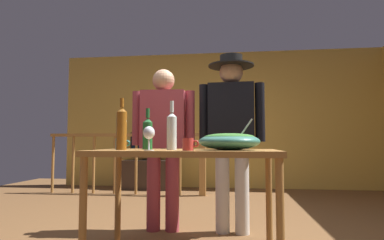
{
  "coord_description": "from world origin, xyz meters",
  "views": [
    {
      "loc": [
        0.31,
        -2.89,
        0.84
      ],
      "look_at": [
        -0.05,
        -0.19,
        1.02
      ],
      "focal_mm": 30.51,
      "sensor_mm": 36.0,
      "label": 1
    }
  ],
  "objects": [
    {
      "name": "mug_teal",
      "position": [
        -0.54,
        -0.53,
        0.82
      ],
      "size": [
        0.11,
        0.08,
        0.08
      ],
      "color": "teal",
      "rests_on": "serving_table"
    },
    {
      "name": "tv_console",
      "position": [
        -1.23,
        2.85,
        0.26
      ],
      "size": [
        0.9,
        0.4,
        0.51
      ],
      "primitive_type": "cube",
      "color": "#38281E",
      "rests_on": "ground_plane"
    },
    {
      "name": "flat_screen_tv",
      "position": [
        -1.23,
        2.82,
        0.8
      ],
      "size": [
        0.65,
        0.12,
        0.5
      ],
      "color": "black",
      "rests_on": "tv_console"
    },
    {
      "name": "back_wall",
      "position": [
        0.0,
        3.2,
        1.26
      ],
      "size": [
        5.92,
        0.1,
        2.51
      ],
      "primitive_type": "cube",
      "color": "gold",
      "rests_on": "ground_plane"
    },
    {
      "name": "wine_bottle_clear",
      "position": [
        -0.14,
        -0.59,
        0.92
      ],
      "size": [
        0.07,
        0.07,
        0.35
      ],
      "color": "silver",
      "rests_on": "serving_table"
    },
    {
      "name": "ground_plane",
      "position": [
        0.0,
        0.0,
        0.0
      ],
      "size": [
        8.32,
        8.32,
        0.0
      ],
      "primitive_type": "plane",
      "color": "brown"
    },
    {
      "name": "person_standing_right",
      "position": [
        0.28,
        0.18,
        0.99
      ],
      "size": [
        0.61,
        0.43,
        1.66
      ],
      "rotation": [
        0.0,
        0.0,
        3.08
      ],
      "color": "beige",
      "rests_on": "ground_plane"
    },
    {
      "name": "salad_bowl",
      "position": [
        0.27,
        -0.57,
        0.85
      ],
      "size": [
        0.43,
        0.43,
        0.22
      ],
      "color": "#337060",
      "rests_on": "serving_table"
    },
    {
      "name": "wine_glass",
      "position": [
        -0.25,
        -0.83,
        0.89
      ],
      "size": [
        0.08,
        0.08,
        0.16
      ],
      "color": "silver",
      "rests_on": "serving_table"
    },
    {
      "name": "framed_picture",
      "position": [
        0.36,
        3.14,
        1.54
      ],
      "size": [
        0.53,
        0.03,
        0.65
      ],
      "primitive_type": "cube",
      "color": "slate"
    },
    {
      "name": "wine_bottle_green",
      "position": [
        -0.35,
        -0.47,
        0.91
      ],
      "size": [
        0.08,
        0.08,
        0.31
      ],
      "color": "#1E5628",
      "rests_on": "serving_table"
    },
    {
      "name": "wine_bottle_amber",
      "position": [
        -0.49,
        -0.66,
        0.94
      ],
      "size": [
        0.07,
        0.07,
        0.37
      ],
      "color": "brown",
      "rests_on": "serving_table"
    },
    {
      "name": "serving_table",
      "position": [
        -0.05,
        -0.56,
        0.7
      ],
      "size": [
        1.31,
        0.72,
        0.78
      ],
      "color": "#9E6B33",
      "rests_on": "ground_plane"
    },
    {
      "name": "person_standing_left",
      "position": [
        -0.37,
        0.18,
        0.91
      ],
      "size": [
        0.61,
        0.24,
        1.54
      ],
      "rotation": [
        0.0,
        0.0,
        3.2
      ],
      "color": "#9E3842",
      "rests_on": "ground_plane"
    },
    {
      "name": "mug_red",
      "position": [
        0.01,
        -0.79,
        0.82
      ],
      "size": [
        0.11,
        0.07,
        0.08
      ],
      "color": "#B7332D",
      "rests_on": "serving_table"
    },
    {
      "name": "stair_railing",
      "position": [
        -1.07,
        2.24,
        0.61
      ],
      "size": [
        2.6,
        0.1,
        1.03
      ],
      "color": "#9E6B33",
      "rests_on": "ground_plane"
    }
  ]
}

